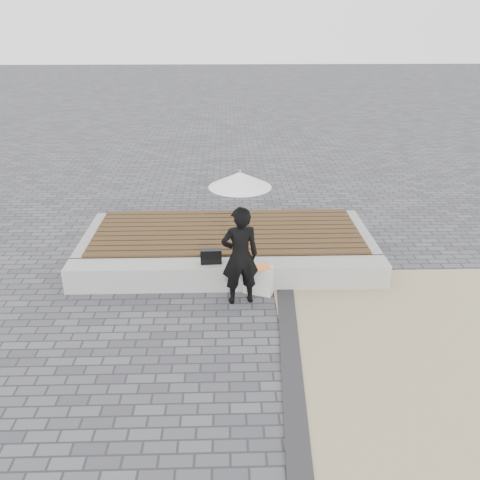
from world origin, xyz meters
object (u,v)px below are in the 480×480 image
at_px(canvas_tote, 259,280).
at_px(handbag, 211,256).
at_px(parasol, 240,180).
at_px(woman, 240,256).
at_px(seating_ledge, 228,274).

bearing_deg(canvas_tote, handbag, -176.82).
bearing_deg(parasol, woman, 0.00).
relative_size(woman, parasol, 1.37).
bearing_deg(seating_ledge, woman, -70.32).
relative_size(seating_ledge, parasol, 4.59).
bearing_deg(handbag, seating_ledge, 0.00).
height_order(parasol, handbag, parasol).
distance_m(woman, handbag, 0.68).
bearing_deg(seating_ledge, parasol, -70.32).
xyz_separation_m(woman, parasol, (0.00, 0.00, 1.14)).
xyz_separation_m(handbag, canvas_tote, (0.72, -0.24, -0.29)).
distance_m(seating_ledge, parasol, 1.76).
height_order(woman, canvas_tote, woman).
xyz_separation_m(parasol, canvas_tote, (0.29, 0.24, -1.66)).
xyz_separation_m(woman, canvas_tote, (0.29, 0.24, -0.52)).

